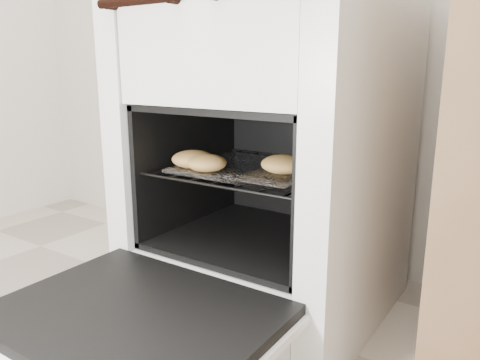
{
  "coord_description": "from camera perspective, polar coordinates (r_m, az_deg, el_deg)",
  "views": [
    {
      "loc": [
        0.7,
        -0.01,
        0.72
      ],
      "look_at": [
        0.04,
        0.98,
        0.43
      ],
      "focal_mm": 35.0,
      "sensor_mm": 36.0,
      "label": 1
    }
  ],
  "objects": [
    {
      "name": "stove",
      "position": [
        1.35,
        3.76,
        3.56
      ],
      "size": [
        0.65,
        0.73,
        1.0
      ],
      "color": "silver",
      "rests_on": "ground"
    },
    {
      "name": "oven_door",
      "position": [
        1.03,
        -12.71,
        -16.23
      ],
      "size": [
        0.59,
        0.46,
        0.04
      ],
      "color": "black",
      "rests_on": "stove"
    },
    {
      "name": "oven_rack",
      "position": [
        1.3,
        2.13,
        1.33
      ],
      "size": [
        0.47,
        0.46,
        0.01
      ],
      "color": "black",
      "rests_on": "stove"
    },
    {
      "name": "foil_sheet",
      "position": [
        1.28,
        1.63,
        1.44
      ],
      "size": [
        0.37,
        0.33,
        0.01
      ],
      "primitive_type": "cube",
      "color": "silver",
      "rests_on": "oven_rack"
    },
    {
      "name": "baked_rolls",
      "position": [
        1.22,
        -1.3,
        2.22
      ],
      "size": [
        0.38,
        0.24,
        0.05
      ],
      "color": "tan",
      "rests_on": "foil_sheet"
    }
  ]
}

